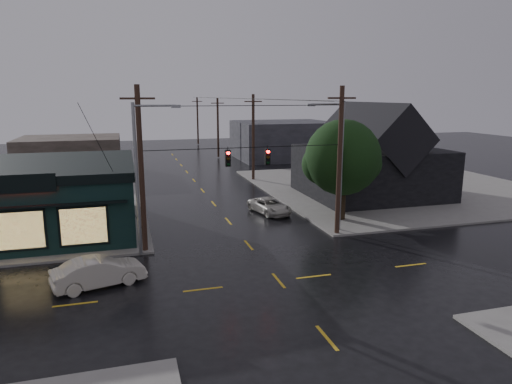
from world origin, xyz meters
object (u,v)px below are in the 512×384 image
object	(u,v)px
utility_pole_ne	(337,235)
suv_silver	(270,206)
utility_pole_nw	(146,252)
sedan_cream	(99,272)
corner_tree	(343,158)

from	to	relation	value
utility_pole_ne	suv_silver	size ratio (longest dim) A/B	2.26
utility_pole_nw	suv_silver	size ratio (longest dim) A/B	2.26
sedan_cream	utility_pole_nw	bearing A→B (deg)	-44.64
suv_silver	sedan_cream	bearing A→B (deg)	-151.14
utility_pole_nw	utility_pole_ne	size ratio (longest dim) A/B	1.00
corner_tree	utility_pole_nw	xyz separation A→B (m)	(-14.90, -3.28, -4.91)
utility_pole_nw	sedan_cream	size ratio (longest dim) A/B	2.22
corner_tree	utility_pole_ne	xyz separation A→B (m)	(-1.90, -3.28, -4.91)
corner_tree	utility_pole_ne	world-z (taller)	corner_tree
suv_silver	utility_pole_nw	bearing A→B (deg)	-159.29
utility_pole_nw	suv_silver	bearing A→B (deg)	33.92
utility_pole_ne	suv_silver	world-z (taller)	utility_pole_ne
utility_pole_ne	corner_tree	bearing A→B (deg)	59.95
utility_pole_nw	utility_pole_ne	world-z (taller)	same
sedan_cream	suv_silver	xyz separation A→B (m)	(12.79, 11.55, -0.13)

